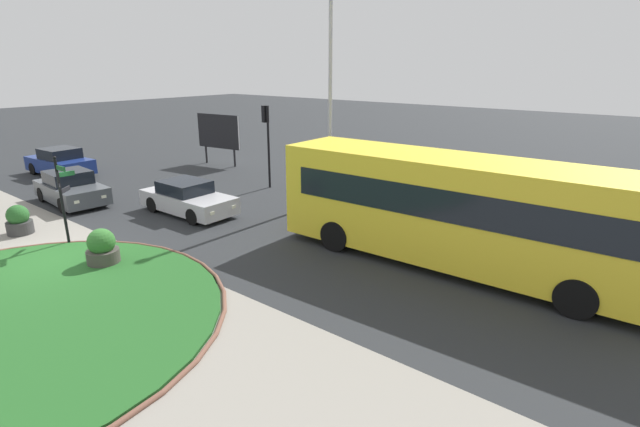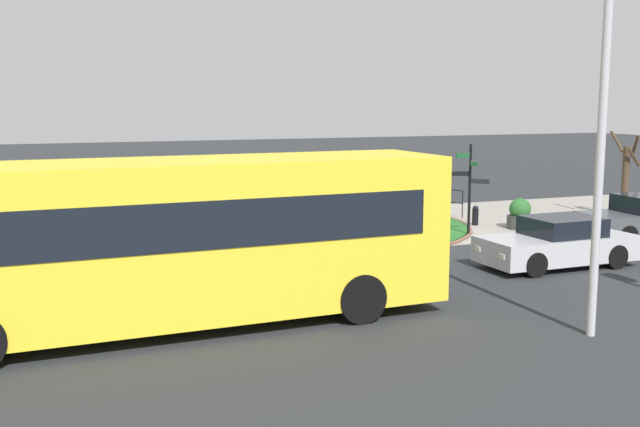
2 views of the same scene
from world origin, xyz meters
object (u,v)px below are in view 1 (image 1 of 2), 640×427
object	(u,v)px
car_trailing	(188,199)
lamppost_tall	(330,84)
billboard_left	(219,132)
planter_kerbside	(19,221)
car_far_lane	(60,163)
signpost_directional	(62,195)
car_near_lane	(71,189)
bus_yellow	(457,210)
planter_near_signpost	(102,249)
traffic_light_near	(266,128)

from	to	relation	value
car_trailing	lamppost_tall	xyz separation A→B (m)	(3.29, 5.10, 4.37)
lamppost_tall	billboard_left	size ratio (longest dim) A/B	3.05
planter_kerbside	car_far_lane	bearing A→B (deg)	148.96
signpost_directional	lamppost_tall	size ratio (longest dim) A/B	0.32
car_near_lane	bus_yellow	bearing A→B (deg)	18.69
bus_yellow	planter_near_signpost	xyz separation A→B (m)	(-8.18, -6.53, -1.23)
traffic_light_near	planter_kerbside	world-z (taller)	traffic_light_near
planter_kerbside	lamppost_tall	bearing A→B (deg)	60.23
billboard_left	planter_kerbside	world-z (taller)	billboard_left
bus_yellow	billboard_left	xyz separation A→B (m)	(-17.05, 5.33, 0.18)
car_trailing	traffic_light_near	bearing A→B (deg)	95.05
signpost_directional	lamppost_tall	xyz separation A→B (m)	(3.48, 9.73, 3.25)
car_far_lane	lamppost_tall	size ratio (longest dim) A/B	0.45
car_far_lane	car_trailing	size ratio (longest dim) A/B	1.00
lamppost_tall	planter_kerbside	size ratio (longest dim) A/B	8.79
signpost_directional	traffic_light_near	xyz separation A→B (m)	(-0.34, 9.73, 1.13)
bus_yellow	car_trailing	distance (m)	10.71
car_far_lane	car_trailing	bearing A→B (deg)	176.89
car_far_lane	billboard_left	bearing A→B (deg)	-126.48
planter_near_signpost	planter_kerbside	world-z (taller)	planter_near_signpost
billboard_left	traffic_light_near	bearing A→B (deg)	-26.01
car_far_lane	planter_kerbside	xyz separation A→B (m)	(8.56, -5.15, -0.19)
car_trailing	billboard_left	world-z (taller)	billboard_left
bus_yellow	car_trailing	bearing A→B (deg)	7.78
car_trailing	traffic_light_near	distance (m)	5.60
car_far_lane	billboard_left	size ratio (longest dim) A/B	1.37
signpost_directional	planter_kerbside	xyz separation A→B (m)	(-2.45, -0.62, -1.25)
bus_yellow	planter_near_signpost	distance (m)	10.54
lamppost_tall	bus_yellow	bearing A→B (deg)	-24.83
car_near_lane	planter_near_signpost	world-z (taller)	car_near_lane
car_trailing	planter_kerbside	bearing A→B (deg)	-117.46
car_far_lane	billboard_left	distance (m)	8.66
lamppost_tall	signpost_directional	bearing A→B (deg)	-109.67
traffic_light_near	planter_kerbside	bearing A→B (deg)	92.41
car_near_lane	lamppost_tall	size ratio (longest dim) A/B	0.43
traffic_light_near	planter_kerbside	size ratio (longest dim) A/B	3.67
car_trailing	billboard_left	size ratio (longest dim) A/B	1.37
signpost_directional	planter_near_signpost	bearing A→B (deg)	-3.25
traffic_light_near	billboard_left	size ratio (longest dim) A/B	1.27
lamppost_tall	traffic_light_near	bearing A→B (deg)	-179.96
car_far_lane	billboard_left	world-z (taller)	billboard_left
car_near_lane	planter_kerbside	size ratio (longest dim) A/B	3.80
car_near_lane	billboard_left	distance (m)	9.56
billboard_left	planter_near_signpost	distance (m)	14.88
bus_yellow	car_near_lane	distance (m)	16.20
lamppost_tall	billboard_left	xyz separation A→B (m)	(-9.83, 2.00, -3.05)
signpost_directional	car_far_lane	xyz separation A→B (m)	(-11.00, 4.52, -1.06)
car_trailing	lamppost_tall	size ratio (longest dim) A/B	0.45
bus_yellow	car_far_lane	bearing A→B (deg)	3.15
lamppost_tall	planter_kerbside	world-z (taller)	lamppost_tall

